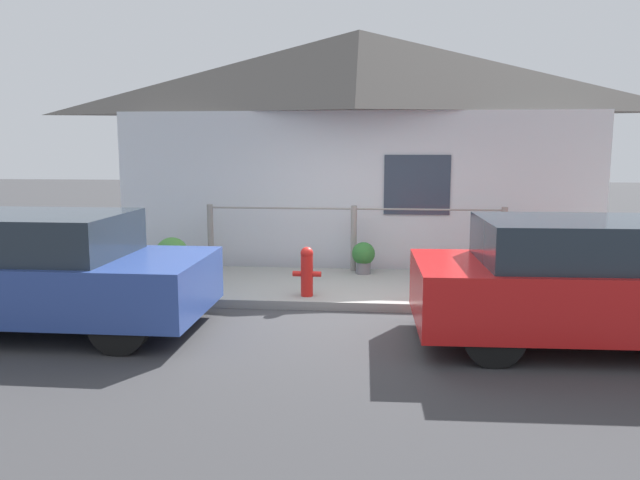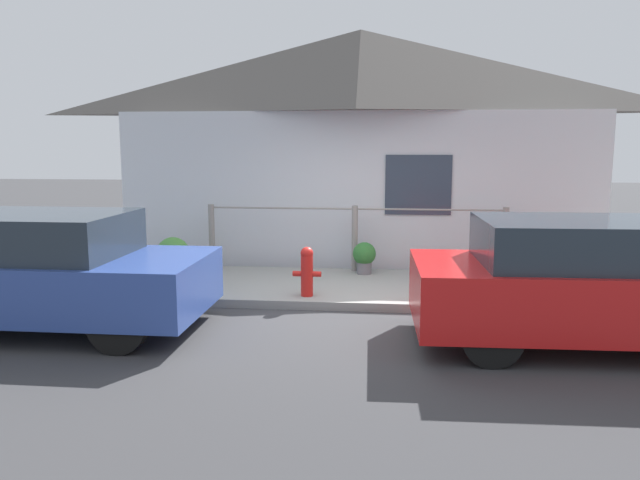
% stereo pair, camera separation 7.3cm
% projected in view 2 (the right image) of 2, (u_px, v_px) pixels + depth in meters
% --- Properties ---
extents(ground_plane, '(60.00, 60.00, 0.00)m').
position_uv_depth(ground_plane, '(346.00, 311.00, 8.20)').
color(ground_plane, '#38383A').
extents(sidewalk, '(24.00, 2.29, 0.12)m').
position_uv_depth(sidewalk, '(351.00, 287.00, 9.32)').
color(sidewalk, gray).
rests_on(sidewalk, ground_plane).
extents(house, '(8.67, 2.23, 4.23)m').
position_uv_depth(house, '(360.00, 82.00, 11.26)').
color(house, silver).
rests_on(house, ground_plane).
extents(fence, '(4.90, 0.10, 1.07)m').
position_uv_depth(fence, '(355.00, 235.00, 10.19)').
color(fence, gray).
rests_on(fence, sidewalk).
extents(car_left, '(3.62, 1.79, 1.38)m').
position_uv_depth(car_left, '(50.00, 271.00, 7.33)').
color(car_left, '#2D4793').
rests_on(car_left, ground_plane).
extents(car_right, '(3.81, 1.79, 1.38)m').
position_uv_depth(car_right, '(588.00, 284.00, 6.69)').
color(car_right, red).
rests_on(car_right, ground_plane).
extents(fire_hydrant, '(0.39, 0.17, 0.68)m').
position_uv_depth(fire_hydrant, '(307.00, 270.00, 8.51)').
color(fire_hydrant, red).
rests_on(fire_hydrant, sidewalk).
extents(potted_plant_near_hydrant, '(0.37, 0.37, 0.51)m').
position_uv_depth(potted_plant_near_hydrant, '(364.00, 256.00, 9.99)').
color(potted_plant_near_hydrant, slate).
rests_on(potted_plant_near_hydrant, sidewalk).
extents(potted_plant_by_fence, '(0.52, 0.52, 0.63)m').
position_uv_depth(potted_plant_by_fence, '(173.00, 255.00, 9.77)').
color(potted_plant_by_fence, slate).
rests_on(potted_plant_by_fence, sidewalk).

